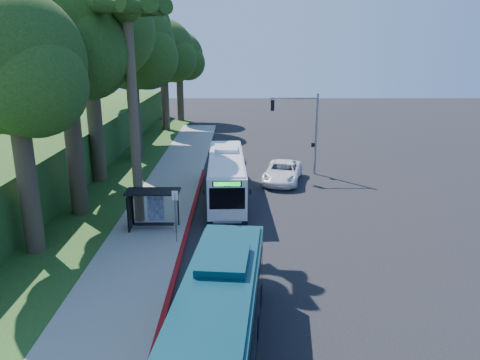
{
  "coord_description": "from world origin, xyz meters",
  "views": [
    {
      "loc": [
        -1.85,
        -29.63,
        10.96
      ],
      "look_at": [
        -1.77,
        1.0,
        2.05
      ],
      "focal_mm": 35.0,
      "sensor_mm": 36.0,
      "label": 1
    }
  ],
  "objects_px": {
    "bus_shelter": "(150,202)",
    "pickup": "(283,172)",
    "teal_bus": "(217,330)",
    "white_bus": "(226,176)"
  },
  "relations": [
    {
      "from": "bus_shelter",
      "to": "pickup",
      "type": "xyz_separation_m",
      "value": [
        9.02,
        10.4,
        -0.97
      ]
    },
    {
      "from": "white_bus",
      "to": "pickup",
      "type": "height_order",
      "value": "white_bus"
    },
    {
      "from": "pickup",
      "to": "white_bus",
      "type": "bearing_deg",
      "value": -124.05
    },
    {
      "from": "white_bus",
      "to": "teal_bus",
      "type": "distance_m",
      "value": 19.26
    },
    {
      "from": "white_bus",
      "to": "teal_bus",
      "type": "bearing_deg",
      "value": -91.44
    },
    {
      "from": "teal_bus",
      "to": "white_bus",
      "type": "bearing_deg",
      "value": 95.96
    },
    {
      "from": "bus_shelter",
      "to": "teal_bus",
      "type": "height_order",
      "value": "teal_bus"
    },
    {
      "from": "bus_shelter",
      "to": "teal_bus",
      "type": "bearing_deg",
      "value": -70.45
    },
    {
      "from": "white_bus",
      "to": "pickup",
      "type": "bearing_deg",
      "value": 41.41
    },
    {
      "from": "teal_bus",
      "to": "pickup",
      "type": "xyz_separation_m",
      "value": [
        4.35,
        23.53,
        -0.91
      ]
    }
  ]
}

